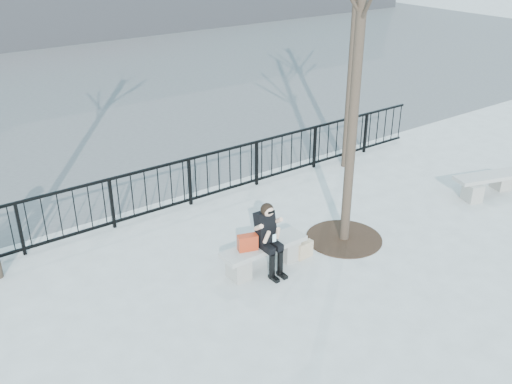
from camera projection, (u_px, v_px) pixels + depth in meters
ground at (264, 267)px, 10.36m from camera, size 120.00×120.00×0.00m
street_surface at (26, 88)px, 21.34m from camera, size 60.00×23.00×0.01m
railing at (182, 184)px, 12.32m from camera, size 14.00×0.06×1.10m
tree_grate at (344, 238)px, 11.28m from camera, size 1.50×1.50×0.02m
bench_main at (264, 253)px, 10.23m from camera, size 1.65×0.46×0.49m
bench_second at (488, 182)px, 12.99m from camera, size 1.66×0.46×0.49m
seated_woman at (269, 239)px, 9.95m from camera, size 0.50×0.64×1.34m
handbag at (248, 243)px, 9.92m from camera, size 0.38×0.26×0.29m
shopping_bag at (305, 250)px, 10.61m from camera, size 0.35×0.15×0.32m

